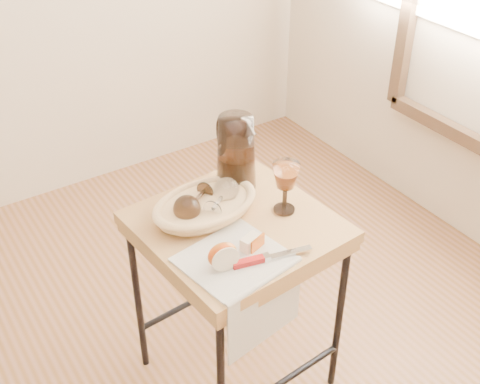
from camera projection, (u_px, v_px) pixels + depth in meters
side_table at (237, 304)px, 2.04m from camera, size 0.57×0.57×0.68m
tea_towel at (234, 259)px, 1.71m from camera, size 0.31×0.28×0.01m
bread_basket at (205, 208)px, 1.86m from camera, size 0.32×0.23×0.05m
goblet_lying_a at (195, 201)px, 1.85m from camera, size 0.16×0.14×0.08m
goblet_lying_b at (221, 198)px, 1.86m from camera, size 0.15×0.14×0.08m
pitcher at (236, 153)px, 1.94m from camera, size 0.22×0.28×0.29m
wine_goblet at (285, 188)px, 1.85m from camera, size 0.11×0.11×0.17m
apple_half at (222, 255)px, 1.66m from camera, size 0.09×0.06×0.08m
apple_wedge at (250, 242)px, 1.73m from camera, size 0.06×0.05×0.04m
table_knife at (269, 256)px, 1.70m from camera, size 0.23×0.07×0.02m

